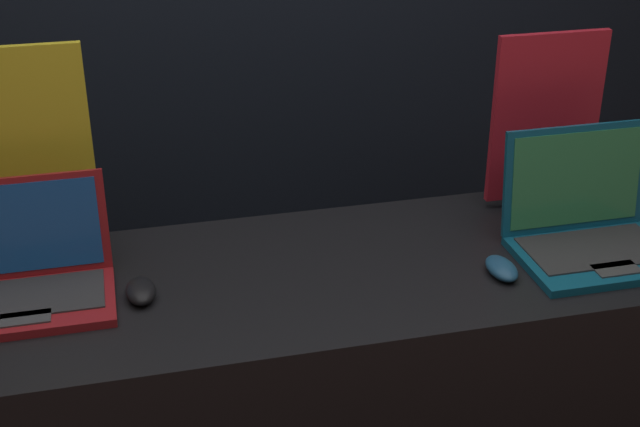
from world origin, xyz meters
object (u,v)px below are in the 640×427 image
at_px(laptop_front, 26,274).
at_px(laptop_back, 589,225).
at_px(promo_stand_front, 19,159).
at_px(promo_stand_back, 545,125).
at_px(mouse_back, 502,268).
at_px(mouse_front, 141,291).

xyz_separation_m(laptop_front, laptop_back, (1.32, -0.09, 0.01)).
distance_m(promo_stand_front, promo_stand_back, 1.32).
bearing_deg(laptop_back, laptop_front, 176.02).
height_order(mouse_back, promo_stand_back, promo_stand_back).
bearing_deg(laptop_back, promo_stand_back, 90.00).
xyz_separation_m(mouse_front, promo_stand_back, (1.08, 0.25, 0.21)).
distance_m(laptop_front, laptop_back, 1.32).
height_order(laptop_front, laptop_back, laptop_back).
xyz_separation_m(mouse_front, laptop_back, (1.08, -0.03, 0.05)).
height_order(mouse_front, mouse_back, mouse_front).
distance_m(laptop_front, promo_stand_back, 1.34).
distance_m(laptop_back, mouse_back, 0.27).
bearing_deg(mouse_front, laptop_back, -1.54).
bearing_deg(promo_stand_front, mouse_front, -49.22).
xyz_separation_m(promo_stand_front, laptop_back, (1.32, -0.31, -0.18)).
distance_m(laptop_front, mouse_front, 0.25).
xyz_separation_m(mouse_front, promo_stand_front, (-0.24, 0.28, 0.23)).
distance_m(laptop_front, mouse_back, 1.08).
distance_m(mouse_front, laptop_back, 1.08).
bearing_deg(promo_stand_back, promo_stand_front, 178.40).
height_order(mouse_front, promo_stand_back, promo_stand_back).
height_order(mouse_front, laptop_back, laptop_back).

